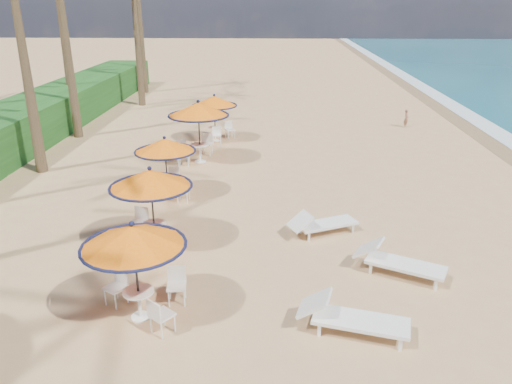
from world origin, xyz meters
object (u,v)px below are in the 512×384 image
(station_3, at_px, (197,117))
(lounger_near, at_px, (349,317))
(station_0, at_px, (136,248))
(station_2, at_px, (165,153))
(lounger_far, at_px, (321,223))
(station_4, at_px, (215,105))
(station_1, at_px, (148,186))
(lounger_mid, at_px, (396,261))

(station_3, height_order, lounger_near, station_3)
(station_0, xyz_separation_m, station_2, (-0.88, 6.84, -0.08))
(lounger_near, bearing_deg, lounger_far, 106.94)
(station_0, distance_m, lounger_near, 4.49)
(station_2, bearing_deg, lounger_far, -28.49)
(station_4, height_order, lounger_near, station_4)
(station_1, xyz_separation_m, lounger_near, (4.83, -3.60, -1.37))
(station_3, xyz_separation_m, lounger_near, (4.71, -11.15, -1.51))
(station_3, relative_size, station_4, 1.16)
(station_1, bearing_deg, station_4, 87.55)
(station_3, relative_size, lounger_mid, 1.14)
(lounger_mid, bearing_deg, station_0, -134.64)
(lounger_far, bearing_deg, lounger_mid, -77.14)
(station_4, bearing_deg, station_0, -89.70)
(station_4, bearing_deg, station_1, -92.45)
(lounger_mid, xyz_separation_m, lounger_far, (-1.66, 2.16, -0.03))
(station_1, bearing_deg, station_3, 89.03)
(station_3, distance_m, lounger_far, 8.16)
(station_4, relative_size, lounger_near, 0.96)
(lounger_mid, bearing_deg, station_2, 169.95)
(station_0, xyz_separation_m, station_1, (-0.54, 3.23, 0.11))
(station_4, bearing_deg, lounger_far, -67.34)
(station_4, distance_m, lounger_far, 10.86)
(lounger_near, height_order, lounger_mid, lounger_near)
(lounger_mid, relative_size, lounger_far, 1.07)
(station_0, distance_m, station_4, 14.10)
(station_3, bearing_deg, station_1, -90.97)
(station_1, relative_size, lounger_near, 0.99)
(lounger_far, bearing_deg, station_1, 166.50)
(station_4, xyz_separation_m, lounger_near, (4.37, -14.46, -1.32))
(station_1, xyz_separation_m, station_3, (0.13, 7.56, 0.14))
(station_3, height_order, lounger_far, station_3)
(station_1, height_order, lounger_mid, station_1)
(lounger_far, bearing_deg, station_4, 87.89)
(station_4, xyz_separation_m, lounger_mid, (5.81, -12.10, -1.32))
(station_3, height_order, lounger_mid, station_3)
(station_2, xyz_separation_m, lounger_far, (4.96, -2.69, -1.22))
(lounger_far, bearing_deg, station_2, 126.74)
(station_2, height_order, lounger_near, station_2)
(station_2, xyz_separation_m, station_4, (0.80, 7.26, 0.13))
(station_2, height_order, lounger_mid, station_2)
(station_1, xyz_separation_m, lounger_far, (4.62, 0.92, -1.40))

